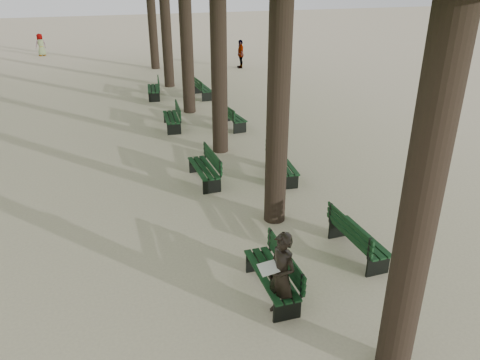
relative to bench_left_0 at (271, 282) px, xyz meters
name	(u,v)px	position (x,y,z in m)	size (l,w,h in m)	color
ground	(258,307)	(-0.37, -0.30, -0.27)	(120.00, 120.00, 0.00)	beige
bench_left_0	(271,282)	(0.00, 0.00, 0.00)	(0.59, 1.81, 0.92)	black
bench_left_1	(204,173)	(0.00, 5.40, 0.00)	(0.63, 1.82, 0.92)	black
bench_left_2	(172,122)	(0.00, 10.66, 0.00)	(0.71, 1.84, 0.92)	black
bench_left_3	(154,92)	(0.00, 15.57, 0.00)	(0.78, 1.86, 0.92)	black
bench_right_0	(358,244)	(2.27, 0.68, 0.00)	(0.61, 1.81, 0.92)	black
bench_right_1	(282,169)	(2.27, 4.98, 0.00)	(0.76, 1.85, 0.92)	black
bench_right_2	(232,120)	(2.27, 10.08, 0.00)	(0.75, 1.85, 0.92)	black
bench_right_3	(203,92)	(2.27, 14.96, 0.00)	(0.65, 1.82, 0.92)	black
man_with_map	(281,276)	(-0.06, -0.60, 0.56)	(0.71, 0.74, 1.67)	black
pedestrian_c	(240,54)	(6.21, 21.28, 0.58)	(1.00, 0.34, 1.70)	#262628
pedestrian_d	(41,45)	(-5.84, 29.69, 0.49)	(0.74, 0.30, 1.52)	#262628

